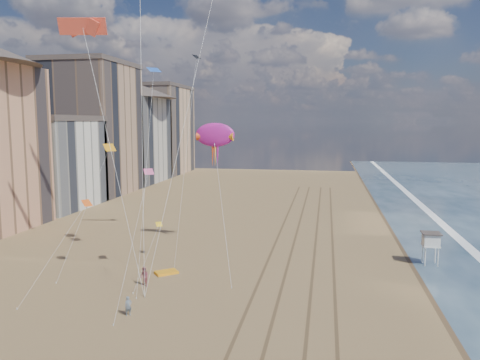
# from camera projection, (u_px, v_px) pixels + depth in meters

# --- Properties ---
(wet_sand) EXTENTS (260.00, 260.00, 0.00)m
(wet_sand) POSITION_uv_depth(u_px,v_px,m) (431.00, 242.00, 61.93)
(wet_sand) COLOR #42301E
(wet_sand) RESTS_ON ground
(foam) EXTENTS (260.00, 260.00, 0.00)m
(foam) POSITION_uv_depth(u_px,v_px,m) (464.00, 244.00, 61.17)
(foam) COLOR white
(foam) RESTS_ON ground
(tracks) EXTENTS (7.68, 120.00, 0.01)m
(tracks) POSITION_uv_depth(u_px,v_px,m) (302.00, 257.00, 55.14)
(tracks) COLOR brown
(tracks) RESTS_ON ground
(buildings) EXTENTS (34.72, 131.35, 29.00)m
(buildings) POSITION_uv_depth(u_px,v_px,m) (78.00, 133.00, 96.91)
(buildings) COLOR #C6B284
(buildings) RESTS_ON ground
(lifeguard_stand) EXTENTS (2.02, 2.02, 3.64)m
(lifeguard_stand) POSITION_uv_depth(u_px,v_px,m) (431.00, 240.00, 51.87)
(lifeguard_stand) COLOR silver
(lifeguard_stand) RESTS_ON ground
(grounded_kite) EXTENTS (2.67, 2.55, 0.26)m
(grounded_kite) POSITION_uv_depth(u_px,v_px,m) (166.00, 272.00, 49.10)
(grounded_kite) COLOR orange
(grounded_kite) RESTS_ON ground
(show_kite) EXTENTS (4.85, 7.62, 19.98)m
(show_kite) POSITION_uv_depth(u_px,v_px,m) (215.00, 135.00, 57.72)
(show_kite) COLOR #A71984
(show_kite) RESTS_ON ground
(kite_flyer_a) EXTENTS (0.70, 0.68, 1.62)m
(kite_flyer_a) POSITION_uv_depth(u_px,v_px,m) (128.00, 306.00, 38.39)
(kite_flyer_a) COLOR slate
(kite_flyer_a) RESTS_ON ground
(kite_flyer_b) EXTENTS (1.15, 1.10, 1.88)m
(kite_flyer_b) POSITION_uv_depth(u_px,v_px,m) (144.00, 277.00, 45.28)
(kite_flyer_b) COLOR #9D4F59
(kite_flyer_b) RESTS_ON ground
(small_kites) EXTENTS (11.25, 14.77, 20.35)m
(small_kites) POSITION_uv_depth(u_px,v_px,m) (138.00, 134.00, 51.73)
(small_kites) COLOR black
(small_kites) RESTS_ON ground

